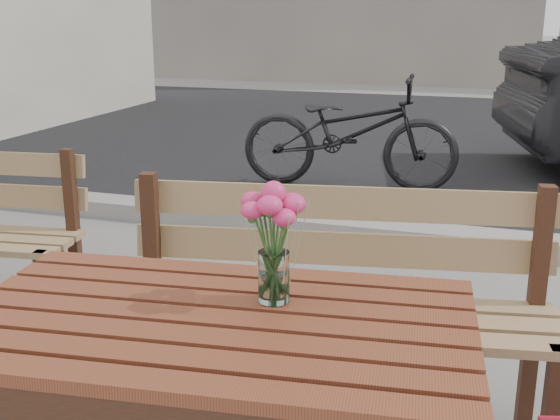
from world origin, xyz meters
The scene contains 5 objects.
street centered at (0.00, 5.06, 0.03)m, with size 30.00×8.12×0.12m.
main_table centered at (-0.14, 0.07, 0.64)m, with size 1.31×0.86×0.76m.
main_bench centered at (-0.02, 0.86, 0.56)m, with size 1.55×0.70×0.93m.
main_vase centered at (-0.03, 0.20, 0.95)m, with size 0.17×0.17×0.31m.
bicycle centered at (-0.75, 4.33, 0.47)m, with size 0.63×1.80×0.95m, color black.
Camera 1 is at (0.48, -1.34, 1.47)m, focal length 45.00 mm.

